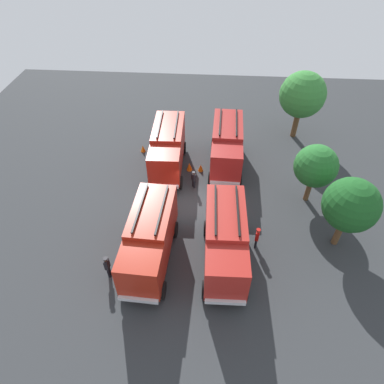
# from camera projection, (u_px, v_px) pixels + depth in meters

# --- Properties ---
(ground_plane) EXTENTS (49.26, 49.26, 0.00)m
(ground_plane) POSITION_uv_depth(u_px,v_px,m) (192.00, 205.00, 26.40)
(ground_plane) COLOR #2D3033
(fire_truck_0) EXTENTS (7.25, 2.89, 3.88)m
(fire_truck_0) POSITION_uv_depth(u_px,v_px,m) (168.00, 147.00, 28.45)
(fire_truck_0) COLOR #A72216
(fire_truck_0) RESTS_ON ground
(fire_truck_1) EXTENTS (7.31, 3.02, 3.88)m
(fire_truck_1) POSITION_uv_depth(u_px,v_px,m) (150.00, 238.00, 21.19)
(fire_truck_1) COLOR #A02212
(fire_truck_1) RESTS_ON ground
(fire_truck_2) EXTENTS (7.26, 2.91, 3.88)m
(fire_truck_2) POSITION_uv_depth(u_px,v_px,m) (227.00, 145.00, 28.71)
(fire_truck_2) COLOR maroon
(fire_truck_2) RESTS_ON ground
(fire_truck_3) EXTENTS (7.25, 2.87, 3.88)m
(fire_truck_3) POSITION_uv_depth(u_px,v_px,m) (225.00, 239.00, 21.10)
(fire_truck_3) COLOR #A5231C
(fire_truck_3) RESTS_ON ground
(firefighter_0) EXTENTS (0.43, 0.30, 1.84)m
(firefighter_0) POSITION_uv_depth(u_px,v_px,m) (107.00, 266.00, 20.96)
(firefighter_0) COLOR black
(firefighter_0) RESTS_ON ground
(firefighter_1) EXTENTS (0.48, 0.43, 1.60)m
(firefighter_1) POSITION_uv_depth(u_px,v_px,m) (194.00, 179.00, 27.38)
(firefighter_1) COLOR black
(firefighter_1) RESTS_ON ground
(firefighter_2) EXTENTS (0.46, 0.33, 1.81)m
(firefighter_2) POSITION_uv_depth(u_px,v_px,m) (257.00, 237.00, 22.69)
(firefighter_2) COLOR black
(firefighter_2) RESTS_ON ground
(tree_0) EXTENTS (4.23, 4.23, 6.56)m
(tree_0) POSITION_uv_depth(u_px,v_px,m) (302.00, 95.00, 30.67)
(tree_0) COLOR brown
(tree_0) RESTS_ON ground
(tree_1) EXTENTS (3.22, 3.22, 4.99)m
(tree_1) POSITION_uv_depth(u_px,v_px,m) (316.00, 166.00, 24.62)
(tree_1) COLOR brown
(tree_1) RESTS_ON ground
(tree_2) EXTENTS (3.57, 3.57, 5.54)m
(tree_2) POSITION_uv_depth(u_px,v_px,m) (351.00, 205.00, 21.12)
(tree_2) COLOR brown
(tree_2) RESTS_ON ground
(traffic_cone_0) EXTENTS (0.47, 0.47, 0.67)m
(traffic_cone_0) POSITION_uv_depth(u_px,v_px,m) (143.00, 148.00, 31.47)
(traffic_cone_0) COLOR #F2600C
(traffic_cone_0) RESTS_ON ground
(traffic_cone_1) EXTENTS (0.46, 0.46, 0.65)m
(traffic_cone_1) POSITION_uv_depth(u_px,v_px,m) (201.00, 168.00, 29.35)
(traffic_cone_1) COLOR #F2600C
(traffic_cone_1) RESTS_ON ground
(traffic_cone_2) EXTENTS (0.52, 0.52, 0.74)m
(traffic_cone_2) POSITION_uv_depth(u_px,v_px,m) (189.00, 167.00, 29.40)
(traffic_cone_2) COLOR #F2600C
(traffic_cone_2) RESTS_ON ground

